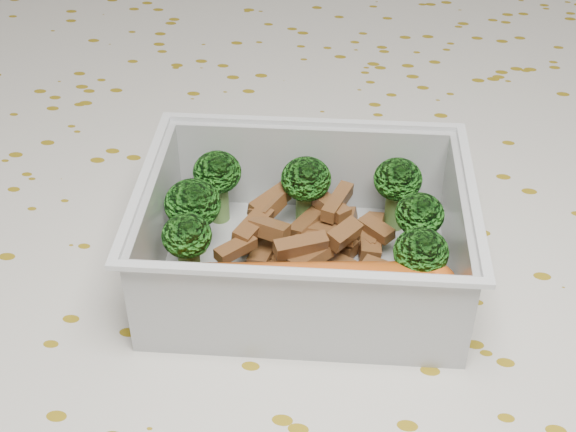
# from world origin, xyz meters

# --- Properties ---
(dining_table) EXTENTS (1.40, 0.90, 0.75)m
(dining_table) POSITION_xyz_m (0.00, 0.00, 0.67)
(dining_table) COLOR brown
(dining_table) RESTS_ON ground
(tablecloth) EXTENTS (1.46, 0.96, 0.19)m
(tablecloth) POSITION_xyz_m (0.00, 0.00, 0.72)
(tablecloth) COLOR beige
(tablecloth) RESTS_ON dining_table
(lunch_container) EXTENTS (0.18, 0.15, 0.06)m
(lunch_container) POSITION_xyz_m (0.01, -0.02, 0.78)
(lunch_container) COLOR silver
(lunch_container) RESTS_ON tablecloth
(broccoli_florets) EXTENTS (0.15, 0.09, 0.05)m
(broccoli_florets) POSITION_xyz_m (0.00, -0.01, 0.79)
(broccoli_florets) COLOR #608C3F
(broccoli_florets) RESTS_ON lunch_container
(meat_pile) EXTENTS (0.10, 0.08, 0.03)m
(meat_pile) POSITION_xyz_m (0.01, -0.01, 0.77)
(meat_pile) COLOR brown
(meat_pile) RESTS_ON lunch_container
(sausage) EXTENTS (0.15, 0.05, 0.03)m
(sausage) POSITION_xyz_m (0.02, -0.06, 0.78)
(sausage) COLOR #C85518
(sausage) RESTS_ON lunch_container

